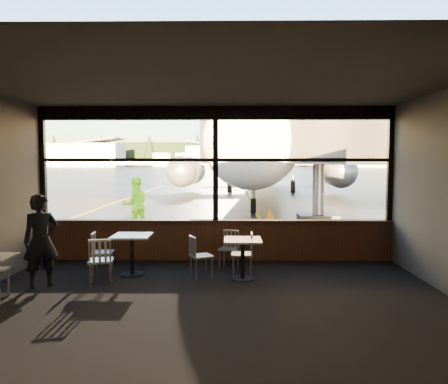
{
  "coord_description": "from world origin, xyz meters",
  "views": [
    {
      "loc": [
        0.34,
        -9.92,
        2.26
      ],
      "look_at": [
        0.18,
        1.0,
        1.5
      ],
      "focal_mm": 35.0,
      "sensor_mm": 36.0,
      "label": 1
    }
  ],
  "objects_px": {
    "cafe_table_near": "(243,259)",
    "passenger": "(41,241)",
    "airliner": "(261,114)",
    "chair_mid_s": "(101,261)",
    "chair_near_n": "(229,249)",
    "chair_near_e": "(242,255)",
    "cafe_table_mid": "(132,255)",
    "cone_nose": "(270,213)",
    "chair_mid_w": "(103,253)",
    "ground_crew": "(135,205)",
    "jet_bridge": "(323,160)",
    "chair_near_w": "(201,257)"
  },
  "relations": [
    {
      "from": "airliner",
      "to": "chair_mid_s",
      "type": "xyz_separation_m",
      "value": [
        -4.57,
        -23.73,
        -5.19
      ]
    },
    {
      "from": "cafe_table_mid",
      "to": "chair_mid_s",
      "type": "relative_size",
      "value": 0.91
    },
    {
      "from": "cone_nose",
      "to": "chair_near_e",
      "type": "bearing_deg",
      "value": -98.71
    },
    {
      "from": "chair_near_e",
      "to": "ground_crew",
      "type": "height_order",
      "value": "ground_crew"
    },
    {
      "from": "jet_bridge",
      "to": "chair_near_n",
      "type": "xyz_separation_m",
      "value": [
        -3.3,
        -6.25,
        -1.91
      ]
    },
    {
      "from": "airliner",
      "to": "cafe_table_mid",
      "type": "relative_size",
      "value": 45.52
    },
    {
      "from": "chair_mid_w",
      "to": "ground_crew",
      "type": "distance_m",
      "value": 5.09
    },
    {
      "from": "chair_near_n",
      "to": "passenger",
      "type": "height_order",
      "value": "passenger"
    },
    {
      "from": "chair_near_n",
      "to": "chair_near_e",
      "type": "bearing_deg",
      "value": 128.05
    },
    {
      "from": "airliner",
      "to": "cone_nose",
      "type": "relative_size",
      "value": 86.28
    },
    {
      "from": "chair_near_n",
      "to": "chair_mid_w",
      "type": "distance_m",
      "value": 2.59
    },
    {
      "from": "cone_nose",
      "to": "chair_mid_s",
      "type": "bearing_deg",
      "value": -112.74
    },
    {
      "from": "jet_bridge",
      "to": "passenger",
      "type": "bearing_deg",
      "value": -130.87
    },
    {
      "from": "cafe_table_near",
      "to": "chair_mid_w",
      "type": "height_order",
      "value": "chair_mid_w"
    },
    {
      "from": "chair_mid_w",
      "to": "passenger",
      "type": "height_order",
      "value": "passenger"
    },
    {
      "from": "cafe_table_mid",
      "to": "chair_near_e",
      "type": "relative_size",
      "value": 0.93
    },
    {
      "from": "ground_crew",
      "to": "chair_near_e",
      "type": "bearing_deg",
      "value": 95.73
    },
    {
      "from": "airliner",
      "to": "chair_near_w",
      "type": "bearing_deg",
      "value": -91.34
    },
    {
      "from": "airliner",
      "to": "chair_mid_s",
      "type": "height_order",
      "value": "airliner"
    },
    {
      "from": "chair_mid_s",
      "to": "chair_mid_w",
      "type": "distance_m",
      "value": 0.87
    },
    {
      "from": "chair_near_n",
      "to": "chair_mid_w",
      "type": "relative_size",
      "value": 0.95
    },
    {
      "from": "airliner",
      "to": "passenger",
      "type": "relative_size",
      "value": 21.92
    },
    {
      "from": "chair_mid_s",
      "to": "chair_near_e",
      "type": "bearing_deg",
      "value": 1.85
    },
    {
      "from": "passenger",
      "to": "ground_crew",
      "type": "height_order",
      "value": "ground_crew"
    },
    {
      "from": "jet_bridge",
      "to": "passenger",
      "type": "xyz_separation_m",
      "value": [
        -6.67,
        -7.71,
        -1.47
      ]
    },
    {
      "from": "chair_mid_w",
      "to": "ground_crew",
      "type": "relative_size",
      "value": 0.47
    },
    {
      "from": "chair_near_e",
      "to": "cafe_table_near",
      "type": "bearing_deg",
      "value": -176.18
    },
    {
      "from": "cafe_table_near",
      "to": "cafe_table_mid",
      "type": "relative_size",
      "value": 0.97
    },
    {
      "from": "cafe_table_mid",
      "to": "chair_near_n",
      "type": "xyz_separation_m",
      "value": [
        1.92,
        0.62,
        -0.01
      ]
    },
    {
      "from": "chair_near_e",
      "to": "chair_mid_s",
      "type": "bearing_deg",
      "value": 105.99
    },
    {
      "from": "chair_near_n",
      "to": "cone_nose",
      "type": "height_order",
      "value": "chair_near_n"
    },
    {
      "from": "jet_bridge",
      "to": "chair_mid_s",
      "type": "distance_m",
      "value": 9.64
    },
    {
      "from": "chair_mid_s",
      "to": "passenger",
      "type": "height_order",
      "value": "passenger"
    },
    {
      "from": "cafe_table_near",
      "to": "chair_near_w",
      "type": "xyz_separation_m",
      "value": [
        -0.8,
        0.12,
        0.02
      ]
    },
    {
      "from": "chair_mid_s",
      "to": "ground_crew",
      "type": "relative_size",
      "value": 0.5
    },
    {
      "from": "chair_mid_w",
      "to": "cone_nose",
      "type": "distance_m",
      "value": 9.52
    },
    {
      "from": "chair_near_w",
      "to": "chair_near_n",
      "type": "height_order",
      "value": "chair_near_w"
    },
    {
      "from": "chair_mid_s",
      "to": "cafe_table_mid",
      "type": "bearing_deg",
      "value": 48.02
    },
    {
      "from": "chair_near_e",
      "to": "chair_mid_w",
      "type": "relative_size",
      "value": 1.04
    },
    {
      "from": "cafe_table_near",
      "to": "chair_near_e",
      "type": "xyz_separation_m",
      "value": [
        -0.01,
        0.21,
        0.05
      ]
    },
    {
      "from": "chair_mid_s",
      "to": "passenger",
      "type": "bearing_deg",
      "value": 174.16
    },
    {
      "from": "cafe_table_near",
      "to": "ground_crew",
      "type": "bearing_deg",
      "value": 120.87
    },
    {
      "from": "jet_bridge",
      "to": "chair_mid_w",
      "type": "xyz_separation_m",
      "value": [
        -5.84,
        -6.76,
        -1.89
      ]
    },
    {
      "from": "airliner",
      "to": "ground_crew",
      "type": "bearing_deg",
      "value": -100.83
    },
    {
      "from": "cafe_table_near",
      "to": "passenger",
      "type": "distance_m",
      "value": 3.71
    },
    {
      "from": "chair_near_e",
      "to": "cone_nose",
      "type": "distance_m",
      "value": 8.86
    },
    {
      "from": "cafe_table_near",
      "to": "passenger",
      "type": "bearing_deg",
      "value": -171.44
    },
    {
      "from": "cafe_table_mid",
      "to": "ground_crew",
      "type": "bearing_deg",
      "value": 101.64
    },
    {
      "from": "jet_bridge",
      "to": "chair_near_e",
      "type": "bearing_deg",
      "value": -113.57
    },
    {
      "from": "cafe_table_mid",
      "to": "cone_nose",
      "type": "relative_size",
      "value": 1.9
    }
  ]
}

